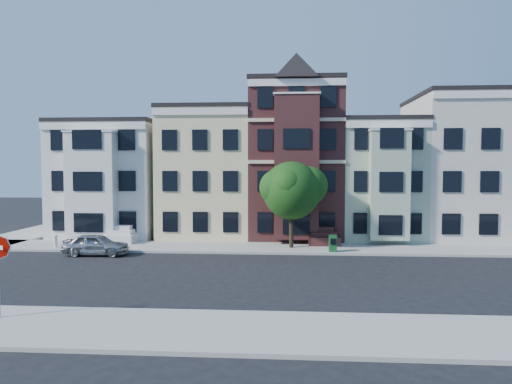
# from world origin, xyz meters

# --- Properties ---
(ground) EXTENTS (120.00, 120.00, 0.00)m
(ground) POSITION_xyz_m (0.00, 0.00, 0.00)
(ground) COLOR black
(far_sidewalk) EXTENTS (60.00, 4.00, 0.15)m
(far_sidewalk) POSITION_xyz_m (0.00, 8.00, 0.07)
(far_sidewalk) COLOR #9E9B93
(far_sidewalk) RESTS_ON ground
(near_sidewalk) EXTENTS (60.00, 4.00, 0.15)m
(near_sidewalk) POSITION_xyz_m (0.00, -8.00, 0.07)
(near_sidewalk) COLOR #9E9B93
(near_sidewalk) RESTS_ON ground
(house_white) EXTENTS (8.00, 9.00, 9.00)m
(house_white) POSITION_xyz_m (-15.00, 14.50, 4.50)
(house_white) COLOR silver
(house_white) RESTS_ON ground
(house_yellow) EXTENTS (7.00, 9.00, 10.00)m
(house_yellow) POSITION_xyz_m (-7.00, 14.50, 5.00)
(house_yellow) COLOR beige
(house_yellow) RESTS_ON ground
(house_brown) EXTENTS (7.00, 9.00, 12.00)m
(house_brown) POSITION_xyz_m (0.00, 14.50, 6.00)
(house_brown) COLOR #3B1B1A
(house_brown) RESTS_ON ground
(house_green) EXTENTS (6.00, 9.00, 9.00)m
(house_green) POSITION_xyz_m (6.50, 14.50, 4.50)
(house_green) COLOR #9FB295
(house_green) RESTS_ON ground
(house_cream) EXTENTS (8.00, 9.00, 11.00)m
(house_cream) POSITION_xyz_m (13.50, 14.50, 5.50)
(house_cream) COLOR beige
(house_cream) RESTS_ON ground
(street_tree) EXTENTS (8.23, 8.23, 7.23)m
(street_tree) POSITION_xyz_m (-0.36, 7.94, 3.77)
(street_tree) COLOR #1C4F12
(street_tree) RESTS_ON far_sidewalk
(parked_car) EXTENTS (4.11, 1.73, 1.39)m
(parked_car) POSITION_xyz_m (-12.78, 5.06, 0.70)
(parked_car) COLOR #9EA1A6
(parked_car) RESTS_ON ground
(newspaper_box) EXTENTS (0.49, 0.43, 1.08)m
(newspaper_box) POSITION_xyz_m (2.30, 6.47, 0.69)
(newspaper_box) COLOR #195B2A
(newspaper_box) RESTS_ON far_sidewalk
(fire_hydrant) EXTENTS (0.30, 0.30, 0.70)m
(fire_hydrant) POSITION_xyz_m (-16.34, 6.78, 0.50)
(fire_hydrant) COLOR silver
(fire_hydrant) RESTS_ON far_sidewalk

